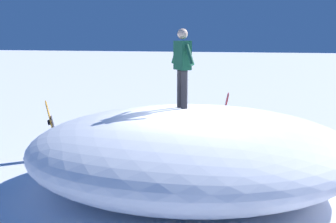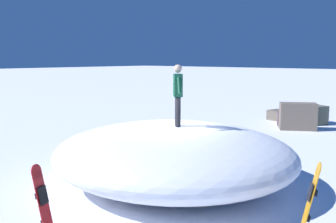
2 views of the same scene
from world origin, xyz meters
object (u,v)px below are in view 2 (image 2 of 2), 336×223
snowboard_secondary_upright (310,200)px  snowboarder_standing (178,91)px  backpack_far (182,146)px  backpack_near (131,148)px  snowboard_primary_upright (43,204)px

snowboard_secondary_upright → snowboarder_standing: bearing=79.7°
snowboarder_standing → backpack_far: (3.15, 2.42, -2.46)m
snowboard_secondary_upright → backpack_far: bearing=58.8°
snowboard_secondary_upright → backpack_near: 8.09m
snowboard_primary_upright → snowboard_secondary_upright: snowboard_secondary_upright is taller
snowboard_primary_upright → backpack_near: (5.96, 3.91, -0.64)m
backpack_near → snowboard_secondary_upright: bearing=-107.7°
snowboarder_standing → backpack_far: 4.67m
snowboard_secondary_upright → snowboard_primary_upright: bearing=132.9°
snowboarder_standing → snowboard_secondary_upright: snowboarder_standing is taller
snowboarder_standing → backpack_near: size_ratio=2.53×
backpack_near → snowboard_primary_upright: bearing=-146.7°
snowboarder_standing → backpack_far: size_ratio=2.86×
snowboarder_standing → snowboard_primary_upright: 4.62m
backpack_near → backpack_far: bearing=-42.6°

